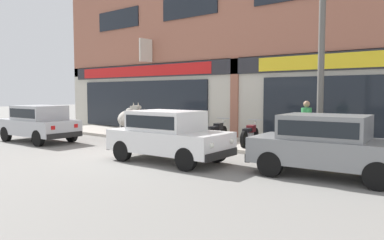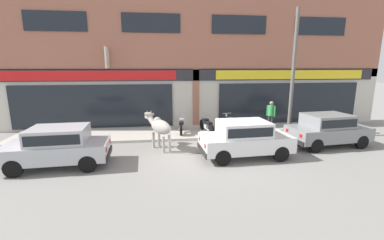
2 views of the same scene
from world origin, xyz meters
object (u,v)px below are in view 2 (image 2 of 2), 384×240
object	(u,v)px
car_0	(245,137)
cow	(160,127)
car_1	(328,128)
motorcycle_2	(232,124)
motorcycle_0	(182,125)
pedestrian	(271,113)
car_2	(58,145)
utility_pole	(293,73)
motorcycle_1	(207,125)

from	to	relation	value
car_0	cow	bearing A→B (deg)	157.06
cow	car_1	size ratio (longest dim) A/B	0.52
cow	motorcycle_2	bearing A→B (deg)	30.39
motorcycle_0	pedestrian	size ratio (longest dim) A/B	1.13
car_2	pedestrian	xyz separation A→B (m)	(9.56, 3.65, 0.29)
car_1	pedestrian	distance (m)	3.01
car_1	cow	bearing A→B (deg)	176.58
car_2	pedestrian	bearing A→B (deg)	20.88
car_2	motorcycle_0	world-z (taller)	car_2
cow	car_1	bearing A→B (deg)	-3.42
car_1	motorcycle_2	distance (m)	4.57
car_2	pedestrian	world-z (taller)	pedestrian
motorcycle_2	motorcycle_0	bearing A→B (deg)	178.43
car_1	utility_pole	bearing A→B (deg)	115.34
car_0	pedestrian	bearing A→B (deg)	53.22
pedestrian	car_1	bearing A→B (deg)	-58.61
car_0	car_1	size ratio (longest dim) A/B	0.99
cow	utility_pole	size ratio (longest dim) A/B	0.31
car_0	car_2	bearing A→B (deg)	-178.92
utility_pole	car_0	bearing A→B (deg)	-139.92
car_0	motorcycle_1	bearing A→B (deg)	103.49
car_2	motorcycle_0	bearing A→B (deg)	39.13
cow	car_0	distance (m)	3.62
car_0	motorcycle_0	xyz separation A→B (m)	(-2.18, 3.74, -0.31)
motorcycle_0	utility_pole	xyz separation A→B (m)	(5.50, -0.94, 2.70)
car_2	motorcycle_1	size ratio (longest dim) A/B	2.06
motorcycle_1	cow	bearing A→B (deg)	-138.16
car_1	motorcycle_2	world-z (taller)	car_1
motorcycle_2	utility_pole	distance (m)	3.99
motorcycle_0	motorcycle_1	world-z (taller)	same
cow	car_0	xyz separation A→B (m)	(3.33, -1.41, -0.19)
car_2	motorcycle_2	world-z (taller)	car_2
car_1	car_2	bearing A→B (deg)	-174.41
motorcycle_2	utility_pole	world-z (taller)	utility_pole
motorcycle_1	car_2	bearing A→B (deg)	-148.35
car_0	motorcycle_1	size ratio (longest dim) A/B	2.06
car_2	motorcycle_1	xyz separation A→B (m)	(6.07, 3.74, -0.31)
car_2	motorcycle_1	bearing A→B (deg)	31.65
car_1	car_2	distance (m)	11.18
car_2	motorcycle_2	distance (m)	8.38
motorcycle_0	motorcycle_2	world-z (taller)	same
motorcycle_0	utility_pole	bearing A→B (deg)	-9.74
motorcycle_1	utility_pole	world-z (taller)	utility_pole
motorcycle_1	car_0	bearing A→B (deg)	-76.51
cow	car_2	size ratio (longest dim) A/B	0.52
car_2	utility_pole	xyz separation A→B (m)	(10.26, 2.93, 2.39)
car_2	motorcycle_1	distance (m)	7.14
car_2	car_0	bearing A→B (deg)	1.08
car_0	car_2	xyz separation A→B (m)	(-6.94, -0.13, 0.00)
cow	motorcycle_0	distance (m)	2.65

